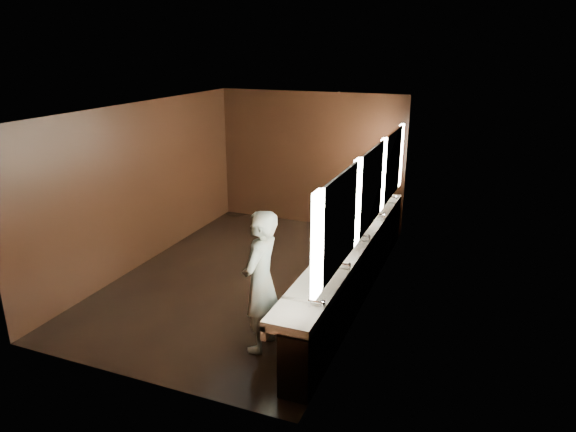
% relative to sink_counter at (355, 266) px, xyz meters
% --- Properties ---
extents(floor, '(6.00, 6.00, 0.00)m').
position_rel_sink_counter_xyz_m(floor, '(-1.79, 0.00, -0.50)').
color(floor, black).
rests_on(floor, ground).
extents(ceiling, '(4.00, 6.00, 0.02)m').
position_rel_sink_counter_xyz_m(ceiling, '(-1.79, 0.00, 2.30)').
color(ceiling, '#2D2D2B').
rests_on(ceiling, wall_back).
extents(wall_back, '(4.00, 0.02, 2.80)m').
position_rel_sink_counter_xyz_m(wall_back, '(-1.79, 3.00, 0.90)').
color(wall_back, black).
rests_on(wall_back, floor).
extents(wall_front, '(4.00, 0.02, 2.80)m').
position_rel_sink_counter_xyz_m(wall_front, '(-1.79, -3.00, 0.90)').
color(wall_front, black).
rests_on(wall_front, floor).
extents(wall_left, '(0.02, 6.00, 2.80)m').
position_rel_sink_counter_xyz_m(wall_left, '(-3.79, 0.00, 0.90)').
color(wall_left, black).
rests_on(wall_left, floor).
extents(wall_right, '(0.02, 6.00, 2.80)m').
position_rel_sink_counter_xyz_m(wall_right, '(0.21, 0.00, 0.90)').
color(wall_right, black).
rests_on(wall_right, floor).
extents(sink_counter, '(0.55, 5.40, 1.01)m').
position_rel_sink_counter_xyz_m(sink_counter, '(0.00, 0.00, 0.00)').
color(sink_counter, black).
rests_on(sink_counter, floor).
extents(mirror_band, '(0.06, 5.03, 1.15)m').
position_rel_sink_counter_xyz_m(mirror_band, '(0.19, -0.00, 1.25)').
color(mirror_band, white).
rests_on(mirror_band, wall_right).
extents(person, '(0.45, 0.68, 1.84)m').
position_rel_sink_counter_xyz_m(person, '(-0.73, -1.83, 0.42)').
color(person, '#86BCC8').
rests_on(person, floor).
extents(trash_bin, '(0.42, 0.42, 0.50)m').
position_rel_sink_counter_xyz_m(trash_bin, '(-0.22, -0.97, -0.24)').
color(trash_bin, black).
rests_on(trash_bin, floor).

